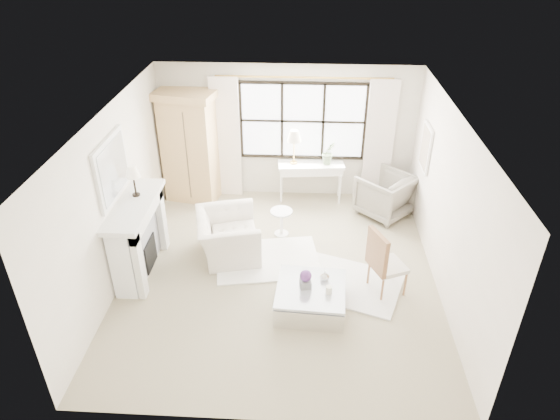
# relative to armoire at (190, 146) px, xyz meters

# --- Properties ---
(floor) EXTENTS (5.50, 5.50, 0.00)m
(floor) POSITION_rel_armoire_xyz_m (1.90, -2.46, -1.14)
(floor) COLOR tan
(floor) RESTS_ON ground
(ceiling) EXTENTS (5.50, 5.50, 0.00)m
(ceiling) POSITION_rel_armoire_xyz_m (1.90, -2.46, 1.56)
(ceiling) COLOR white
(ceiling) RESTS_ON ground
(wall_back) EXTENTS (5.00, 0.00, 5.00)m
(wall_back) POSITION_rel_armoire_xyz_m (1.90, 0.29, 0.21)
(wall_back) COLOR beige
(wall_back) RESTS_ON ground
(wall_front) EXTENTS (5.00, 0.00, 5.00)m
(wall_front) POSITION_rel_armoire_xyz_m (1.90, -5.21, 0.21)
(wall_front) COLOR beige
(wall_front) RESTS_ON ground
(wall_left) EXTENTS (0.00, 5.50, 5.50)m
(wall_left) POSITION_rel_armoire_xyz_m (-0.60, -2.46, 0.21)
(wall_left) COLOR white
(wall_left) RESTS_ON ground
(wall_right) EXTENTS (0.00, 5.50, 5.50)m
(wall_right) POSITION_rel_armoire_xyz_m (4.40, -2.46, 0.21)
(wall_right) COLOR white
(wall_right) RESTS_ON ground
(window_pane) EXTENTS (2.40, 0.02, 1.50)m
(window_pane) POSITION_rel_armoire_xyz_m (2.20, 0.27, 0.46)
(window_pane) COLOR white
(window_pane) RESTS_ON wall_back
(window_frame) EXTENTS (2.50, 0.04, 1.50)m
(window_frame) POSITION_rel_armoire_xyz_m (2.20, 0.26, 0.46)
(window_frame) COLOR black
(window_frame) RESTS_ON wall_back
(curtain_rod) EXTENTS (3.30, 0.04, 0.04)m
(curtain_rod) POSITION_rel_armoire_xyz_m (2.20, 0.21, 1.33)
(curtain_rod) COLOR #AE843C
(curtain_rod) RESTS_ON wall_back
(curtain_left) EXTENTS (0.55, 0.10, 2.47)m
(curtain_left) POSITION_rel_armoire_xyz_m (0.70, 0.19, 0.10)
(curtain_left) COLOR white
(curtain_left) RESTS_ON ground
(curtain_right) EXTENTS (0.55, 0.10, 2.47)m
(curtain_right) POSITION_rel_armoire_xyz_m (3.70, 0.19, 0.10)
(curtain_right) COLOR beige
(curtain_right) RESTS_ON ground
(fireplace) EXTENTS (0.58, 1.66, 1.26)m
(fireplace) POSITION_rel_armoire_xyz_m (-0.38, -2.46, -0.49)
(fireplace) COLOR white
(fireplace) RESTS_ON ground
(mirror_frame) EXTENTS (0.05, 1.15, 0.95)m
(mirror_frame) POSITION_rel_armoire_xyz_m (-0.57, -2.46, 0.70)
(mirror_frame) COLOR white
(mirror_frame) RESTS_ON wall_left
(mirror_glass) EXTENTS (0.02, 1.00, 0.80)m
(mirror_glass) POSITION_rel_armoire_xyz_m (-0.54, -2.46, 0.70)
(mirror_glass) COLOR silver
(mirror_glass) RESTS_ON wall_left
(art_frame) EXTENTS (0.04, 0.62, 0.82)m
(art_frame) POSITION_rel_armoire_xyz_m (4.37, -0.76, 0.41)
(art_frame) COLOR white
(art_frame) RESTS_ON wall_right
(art_canvas) EXTENTS (0.01, 0.52, 0.72)m
(art_canvas) POSITION_rel_armoire_xyz_m (4.35, -0.76, 0.41)
(art_canvas) COLOR #B6A48D
(art_canvas) RESTS_ON wall_right
(mantel_lamp) EXTENTS (0.22, 0.22, 0.51)m
(mantel_lamp) POSITION_rel_armoire_xyz_m (-0.37, -2.22, 0.51)
(mantel_lamp) COLOR black
(mantel_lamp) RESTS_ON fireplace
(armoire) EXTENTS (1.23, 0.90, 2.24)m
(armoire) POSITION_rel_armoire_xyz_m (0.00, 0.00, 0.00)
(armoire) COLOR tan
(armoire) RESTS_ON floor
(console_table) EXTENTS (1.34, 0.58, 0.80)m
(console_table) POSITION_rel_armoire_xyz_m (2.39, 0.05, -0.74)
(console_table) COLOR white
(console_table) RESTS_ON floor
(console_lamp) EXTENTS (0.28, 0.28, 0.69)m
(console_lamp) POSITION_rel_armoire_xyz_m (2.04, 0.05, 0.22)
(console_lamp) COLOR #AF893D
(console_lamp) RESTS_ON console_table
(orchid_plant) EXTENTS (0.32, 0.29, 0.48)m
(orchid_plant) POSITION_rel_armoire_xyz_m (2.72, 0.06, -0.10)
(orchid_plant) COLOR #647D53
(orchid_plant) RESTS_ON console_table
(side_table) EXTENTS (0.40, 0.40, 0.51)m
(side_table) POSITION_rel_armoire_xyz_m (1.87, -1.31, -0.81)
(side_table) COLOR white
(side_table) RESTS_ON floor
(rug_left) EXTENTS (1.88, 1.47, 0.03)m
(rug_left) POSITION_rel_armoire_xyz_m (1.68, -2.11, -1.12)
(rug_left) COLOR white
(rug_left) RESTS_ON floor
(rug_right) EXTENTS (1.86, 1.63, 0.03)m
(rug_right) POSITION_rel_armoire_xyz_m (3.02, -2.67, -1.13)
(rug_right) COLOR white
(rug_right) RESTS_ON floor
(club_armchair) EXTENTS (1.24, 1.35, 0.75)m
(club_armchair) POSITION_rel_armoire_xyz_m (1.00, -1.96, -0.77)
(club_armchair) COLOR silver
(club_armchair) RESTS_ON floor
(wingback_chair) EXTENTS (1.28, 1.28, 0.83)m
(wingback_chair) POSITION_rel_armoire_xyz_m (3.81, -0.46, -0.72)
(wingback_chair) COLOR gray
(wingback_chair) RESTS_ON floor
(french_chair) EXTENTS (0.64, 0.63, 1.08)m
(french_chair) POSITION_rel_armoire_xyz_m (3.55, -2.78, -0.83)
(french_chair) COLOR #9D6B42
(french_chair) RESTS_ON floor
(coffee_table) EXTENTS (1.06, 1.06, 0.38)m
(coffee_table) POSITION_rel_armoire_xyz_m (2.41, -3.24, -0.96)
(coffee_table) COLOR silver
(coffee_table) RESTS_ON floor
(planter_box) EXTENTS (0.18, 0.18, 0.12)m
(planter_box) POSITION_rel_armoire_xyz_m (2.32, -3.23, -0.70)
(planter_box) COLOR slate
(planter_box) RESTS_ON coffee_table
(planter_flowers) EXTENTS (0.17, 0.17, 0.17)m
(planter_flowers) POSITION_rel_armoire_xyz_m (2.32, -3.23, -0.56)
(planter_flowers) COLOR #5D2E75
(planter_flowers) RESTS_ON planter_box
(pillar_candle) EXTENTS (0.09, 0.09, 0.12)m
(pillar_candle) POSITION_rel_armoire_xyz_m (2.66, -3.35, -0.70)
(pillar_candle) COLOR white
(pillar_candle) RESTS_ON coffee_table
(coffee_vase) EXTENTS (0.16, 0.16, 0.15)m
(coffee_vase) POSITION_rel_armoire_xyz_m (2.61, -3.05, -0.69)
(coffee_vase) COLOR silver
(coffee_vase) RESTS_ON coffee_table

